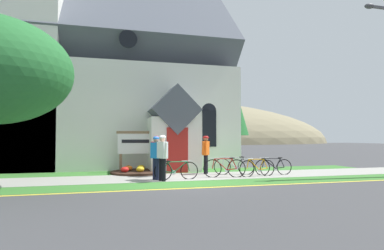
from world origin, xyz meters
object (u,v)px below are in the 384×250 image
roadside_conifer (224,92)px  church_sign (138,144)px  bicycle_blue (274,167)px  cyclist_in_green_jersey (156,153)px  cyclist_in_red_jersey (206,151)px  bicycle_yellow (176,170)px  bicycle_green (257,168)px  bicycle_white (234,166)px  cyclist_in_orange_jersey (162,154)px  bicycle_red (225,168)px  cyclist_in_yellow_jersey (156,154)px

roadside_conifer → church_sign: bearing=-139.5°
bicycle_blue → cyclist_in_green_jersey: (-5.03, 0.77, 0.64)m
church_sign → cyclist_in_red_jersey: size_ratio=1.16×
cyclist_in_red_jersey → cyclist_in_green_jersey: size_ratio=1.00×
church_sign → bicycle_yellow: bearing=-69.9°
church_sign → bicycle_green: 5.70m
bicycle_yellow → roadside_conifer: roadside_conifer is taller
church_sign → bicycle_white: church_sign is taller
cyclist_in_green_jersey → cyclist_in_orange_jersey: cyclist_in_orange_jersey is taller
bicycle_red → roadside_conifer: size_ratio=0.22×
bicycle_green → bicycle_blue: size_ratio=0.98×
church_sign → bicycle_blue: church_sign is taller
bicycle_yellow → cyclist_in_yellow_jersey: size_ratio=1.03×
cyclist_in_red_jersey → cyclist_in_yellow_jersey: (-2.46, -1.47, -0.02)m
bicycle_blue → roadside_conifer: 9.44m
cyclist_in_green_jersey → bicycle_green: bearing=-15.5°
cyclist_in_orange_jersey → bicycle_blue: bearing=8.6°
church_sign → roadside_conifer: (6.48, 5.54, 3.50)m
bicycle_green → bicycle_blue: bearing=20.7°
church_sign → bicycle_green: bearing=-33.6°
bicycle_red → cyclist_in_green_jersey: size_ratio=1.00×
cyclist_in_green_jersey → roadside_conifer: (5.88, 7.51, 3.80)m
bicycle_yellow → cyclist_in_green_jersey: cyclist_in_green_jersey is taller
cyclist_in_yellow_jersey → roadside_conifer: bearing=55.0°
church_sign → cyclist_in_orange_jersey: 3.57m
bicycle_yellow → cyclist_in_orange_jersey: (-0.58, -0.28, 0.65)m
bicycle_green → bicycle_red: bearing=176.0°
bicycle_white → cyclist_in_yellow_jersey: cyclist_in_yellow_jersey is taller
roadside_conifer → cyclist_in_green_jersey: bearing=-128.0°
bicycle_blue → cyclist_in_green_jersey: cyclist_in_green_jersey is taller
bicycle_blue → cyclist_in_yellow_jersey: size_ratio=1.02×
bicycle_red → bicycle_white: size_ratio=0.98×
bicycle_red → cyclist_in_red_jersey: (-0.38, 1.37, 0.62)m
roadside_conifer → bicycle_red: bearing=-110.6°
bicycle_green → cyclist_in_yellow_jersey: (-4.27, -0.00, 0.62)m
bicycle_white → cyclist_in_red_jersey: 1.42m
bicycle_red → bicycle_blue: (2.37, 0.26, -0.02)m
bicycle_yellow → cyclist_in_orange_jersey: size_ratio=1.01×
bicycle_yellow → roadside_conifer: (5.30, 8.77, 4.44)m
bicycle_yellow → bicycle_blue: 4.48m
bicycle_white → cyclist_in_green_jersey: size_ratio=1.03×
bicycle_green → cyclist_in_yellow_jersey: size_ratio=1.01×
cyclist_in_red_jersey → roadside_conifer: roadside_conifer is taller
cyclist_in_yellow_jersey → cyclist_in_orange_jersey: bearing=-66.1°
cyclist_in_green_jersey → cyclist_in_red_jersey: bearing=8.3°
bicycle_white → cyclist_in_yellow_jersey: size_ratio=1.04×
bicycle_red → cyclist_in_green_jersey: 2.92m
bicycle_green → bicycle_yellow: bearing=-178.0°
bicycle_blue → cyclist_in_green_jersey: bearing=171.2°
bicycle_green → cyclist_in_yellow_jersey: bearing=-180.0°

